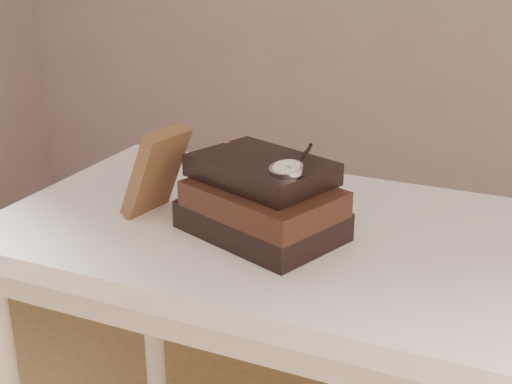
% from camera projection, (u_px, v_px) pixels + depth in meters
% --- Properties ---
extents(table, '(1.00, 0.60, 0.75)m').
position_uv_depth(table, '(279.00, 270.00, 1.25)').
color(table, white).
rests_on(table, ground).
extents(book_stack, '(0.31, 0.26, 0.13)m').
position_uv_depth(book_stack, '(262.00, 201.00, 1.15)').
color(book_stack, black).
rests_on(book_stack, table).
extents(journal, '(0.11, 0.12, 0.17)m').
position_uv_depth(journal, '(156.00, 171.00, 1.22)').
color(journal, '#472E1B').
rests_on(journal, table).
extents(pocket_watch, '(0.07, 0.16, 0.02)m').
position_uv_depth(pocket_watch, '(288.00, 168.00, 1.07)').
color(pocket_watch, silver).
rests_on(pocket_watch, book_stack).
extents(eyeglasses, '(0.15, 0.16, 0.05)m').
position_uv_depth(eyeglasses, '(259.00, 168.00, 1.27)').
color(eyeglasses, silver).
rests_on(eyeglasses, book_stack).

